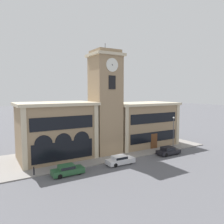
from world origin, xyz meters
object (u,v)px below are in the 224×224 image
object	(u,v)px
parked_car_far	(168,151)
fire_hydrant	(65,167)
street_lamp	(173,128)
parked_car_mid	(120,160)
bollard	(34,171)
parked_car_near	(67,170)

from	to	relation	value
parked_car_far	fire_hydrant	xyz separation A→B (m)	(-17.79, 1.48, -0.15)
street_lamp	fire_hydrant	xyz separation A→B (m)	(-20.87, -0.36, -3.51)
parked_car_mid	fire_hydrant	xyz separation A→B (m)	(-8.00, 1.48, -0.12)
bollard	parked_car_mid	bearing A→B (deg)	-8.80
parked_car_far	fire_hydrant	world-z (taller)	parked_car_far
parked_car_mid	street_lamp	xyz separation A→B (m)	(12.87, 1.84, 3.38)
fire_hydrant	street_lamp	bearing A→B (deg)	0.99
parked_car_far	bollard	distance (m)	21.78
parked_car_near	fire_hydrant	size ratio (longest dim) A/B	4.77
parked_car_near	street_lamp	bearing A→B (deg)	4.76
street_lamp	parked_car_mid	bearing A→B (deg)	-171.87
parked_car_near	parked_car_far	world-z (taller)	parked_car_far
parked_car_far	bollard	world-z (taller)	parked_car_far
parked_car_near	street_lamp	distance (m)	21.33
parked_car_near	bollard	distance (m)	4.23
parked_car_mid	fire_hydrant	size ratio (longest dim) A/B	4.96
street_lamp	bollard	xyz separation A→B (m)	(-24.78, 0.01, -3.41)
street_lamp	bollard	distance (m)	25.02
bollard	fire_hydrant	distance (m)	3.93
bollard	fire_hydrant	world-z (taller)	bollard
parked_car_far	street_lamp	size ratio (longest dim) A/B	0.70
parked_car_near	parked_car_far	bearing A→B (deg)	-0.25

